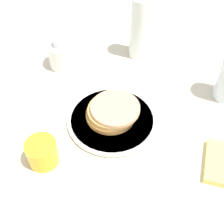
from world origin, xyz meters
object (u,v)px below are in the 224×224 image
pancake_stack (112,112)px  cream_jug (63,54)px  juice_glass (42,152)px  water_bottle_near (140,28)px  plate (112,119)px

pancake_stack → cream_jug: bearing=51.2°
juice_glass → cream_jug: size_ratio=0.74×
cream_jug → water_bottle_near: (0.14, -0.23, 0.07)m
plate → pancake_stack: pancake_stack is taller
juice_glass → water_bottle_near: 0.54m
pancake_stack → juice_glass: size_ratio=1.83×
water_bottle_near → plate: bearing=-178.1°
plate → cream_jug: cream_jug is taller
juice_glass → water_bottle_near: size_ratio=0.34×
plate → pancake_stack: bearing=149.6°
juice_glass → cream_jug: (0.38, 0.11, 0.01)m
plate → water_bottle_near: 0.35m
plate → cream_jug: 0.31m
plate → pancake_stack: size_ratio=1.76×
juice_glass → cream_jug: 0.39m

